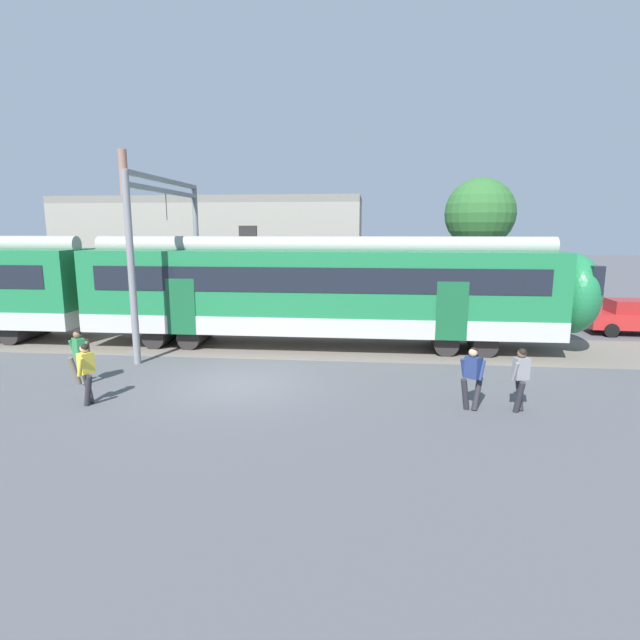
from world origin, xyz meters
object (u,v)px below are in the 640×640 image
at_px(pedestrian_green, 80,352).
at_px(pedestrian_grey, 521,375).
at_px(parked_car_red, 634,317).
at_px(pedestrian_yellow, 86,369).
at_px(pedestrian_navy, 473,373).

relative_size(pedestrian_green, pedestrian_grey, 1.00).
relative_size(pedestrian_green, parked_car_red, 0.41).
height_order(pedestrian_yellow, parked_car_red, pedestrian_yellow).
xyz_separation_m(pedestrian_yellow, pedestrian_navy, (10.07, 0.66, 0.03)).
bearing_deg(parked_car_red, pedestrian_navy, -130.86).
bearing_deg(pedestrian_yellow, pedestrian_green, 125.56).
xyz_separation_m(pedestrian_navy, parked_car_red, (8.93, 10.33, -0.21)).
xyz_separation_m(pedestrian_green, pedestrian_navy, (11.25, -1.00, 0.00)).
bearing_deg(pedestrian_navy, pedestrian_green, 174.92).
bearing_deg(pedestrian_yellow, pedestrian_navy, 3.74).
relative_size(pedestrian_yellow, pedestrian_grey, 1.00).
xyz_separation_m(pedestrian_green, parked_car_red, (20.18, 9.33, -0.21)).
bearing_deg(pedestrian_navy, parked_car_red, 49.14).
bearing_deg(parked_car_red, pedestrian_grey, -126.87).
bearing_deg(pedestrian_green, pedestrian_grey, -4.62).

